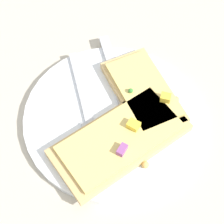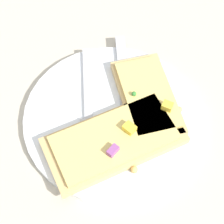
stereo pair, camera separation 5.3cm
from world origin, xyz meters
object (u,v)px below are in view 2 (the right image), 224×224
knife (124,80)px  pizza_slice_main (114,140)px  fork (88,110)px  pizza_slice_corner (148,97)px  plate (112,117)px

knife → pizza_slice_main: bearing=-12.1°
fork → knife: size_ratio=1.00×
knife → pizza_slice_corner: 0.05m
fork → pizza_slice_main: 0.07m
knife → pizza_slice_corner: size_ratio=1.25×
plate → pizza_slice_main: size_ratio=1.35×
plate → pizza_slice_corner: pizza_slice_corner is taller
fork → pizza_slice_main: pizza_slice_main is taller
fork → knife: (-0.08, -0.03, 0.00)m
fork → knife: 0.08m
pizza_slice_main → fork: bearing=-79.3°
plate → knife: (-0.05, -0.05, 0.01)m
fork → knife: knife is taller
fork → pizza_slice_corner: size_ratio=1.25×
plate → knife: knife is taller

